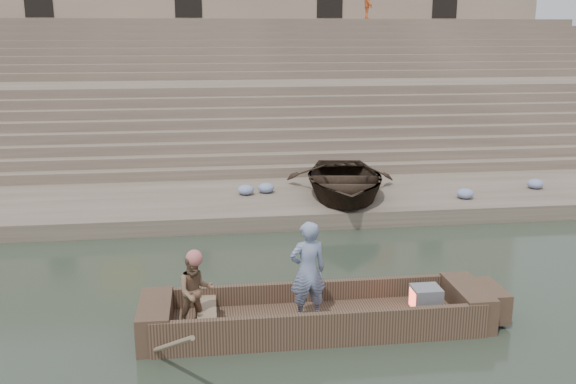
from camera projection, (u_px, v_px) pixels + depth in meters
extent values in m
plane|color=#2A3528|center=(305.00, 358.00, 9.33)|extent=(120.00, 120.00, 0.00)
cube|color=gray|center=(259.00, 203.00, 16.96)|extent=(32.00, 4.00, 0.40)
cube|color=gray|center=(241.00, 120.00, 23.86)|extent=(32.00, 3.00, 2.80)
cube|color=gray|center=(232.00, 75.00, 30.29)|extent=(32.00, 3.00, 5.20)
cube|color=gray|center=(252.00, 178.00, 19.08)|extent=(32.00, 0.50, 0.70)
cube|color=gray|center=(251.00, 170.00, 19.53)|extent=(32.00, 0.50, 1.00)
cube|color=gray|center=(250.00, 162.00, 19.97)|extent=(32.00, 0.50, 1.30)
cube|color=gray|center=(249.00, 154.00, 20.41)|extent=(32.00, 0.50, 1.60)
cube|color=gray|center=(248.00, 147.00, 20.86)|extent=(32.00, 0.50, 1.90)
cube|color=gray|center=(246.00, 140.00, 21.30)|extent=(32.00, 0.50, 2.20)
cube|color=gray|center=(245.00, 133.00, 21.74)|extent=(32.00, 0.50, 2.50)
cube|color=gray|center=(244.00, 127.00, 22.18)|extent=(32.00, 0.50, 2.80)
cube|color=gray|center=(239.00, 110.00, 25.51)|extent=(32.00, 0.50, 3.10)
cube|color=gray|center=(238.00, 105.00, 25.95)|extent=(32.00, 0.50, 3.40)
cube|color=gray|center=(237.00, 100.00, 26.39)|extent=(32.00, 0.50, 3.70)
cube|color=gray|center=(237.00, 96.00, 26.84)|extent=(32.00, 0.50, 4.00)
cube|color=gray|center=(236.00, 91.00, 27.28)|extent=(32.00, 0.50, 4.30)
cube|color=gray|center=(235.00, 86.00, 27.72)|extent=(32.00, 0.50, 4.60)
cube|color=gray|center=(235.00, 82.00, 28.17)|extent=(32.00, 0.50, 4.90)
cube|color=gray|center=(234.00, 78.00, 28.61)|extent=(32.00, 0.50, 5.20)
cube|color=tan|center=(228.00, 13.00, 33.38)|extent=(32.00, 5.00, 11.20)
cube|color=brown|center=(316.00, 322.00, 10.21)|extent=(5.00, 1.30, 0.22)
cube|color=brown|center=(323.00, 330.00, 9.57)|extent=(5.20, 0.12, 0.56)
cube|color=brown|center=(310.00, 297.00, 10.76)|extent=(5.20, 0.12, 0.56)
cube|color=brown|center=(155.00, 321.00, 9.84)|extent=(0.50, 1.30, 0.60)
cube|color=brown|center=(467.00, 303.00, 10.48)|extent=(0.50, 1.30, 0.60)
cube|color=brown|center=(490.00, 300.00, 10.53)|extent=(0.35, 0.90, 0.50)
cube|color=#937A5B|center=(207.00, 312.00, 9.92)|extent=(0.30, 1.20, 0.08)
cylinder|color=#937A5B|center=(162.00, 348.00, 9.00)|extent=(1.03, 2.10, 1.36)
sphere|color=#BF635E|center=(194.00, 258.00, 9.51)|extent=(0.26, 0.26, 0.26)
imported|color=navy|center=(308.00, 271.00, 9.88)|extent=(0.65, 0.48, 1.63)
imported|color=#27754A|center=(196.00, 291.00, 9.64)|extent=(0.67, 0.57, 1.20)
cube|color=slate|center=(426.00, 298.00, 10.36)|extent=(0.46, 0.42, 0.40)
cube|color=#E5593F|center=(413.00, 299.00, 10.34)|extent=(0.04, 0.34, 0.32)
imported|color=#2D2116|center=(344.00, 180.00, 16.71)|extent=(3.63, 4.67, 0.89)
imported|color=#A4401B|center=(369.00, 2.00, 29.85)|extent=(0.65, 1.07, 1.60)
ellipsoid|color=#3F5999|center=(535.00, 184.00, 17.63)|extent=(0.44, 0.44, 0.26)
ellipsoid|color=#3F5999|center=(246.00, 190.00, 16.96)|extent=(0.44, 0.44, 0.26)
ellipsoid|color=#3F5999|center=(266.00, 188.00, 17.17)|extent=(0.44, 0.44, 0.26)
ellipsoid|color=#3F5999|center=(465.00, 194.00, 16.58)|extent=(0.44, 0.44, 0.26)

